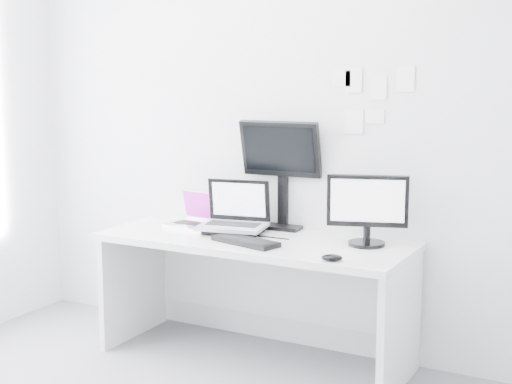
{
  "coord_description": "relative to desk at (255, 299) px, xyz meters",
  "views": [
    {
      "loc": [
        2.02,
        -2.5,
        1.7
      ],
      "look_at": [
        0.02,
        1.23,
        1.0
      ],
      "focal_mm": 53.73,
      "sensor_mm": 36.0,
      "label": 1
    }
  ],
  "objects": [
    {
      "name": "rear_monitor",
      "position": [
        0.02,
        0.31,
        0.7
      ],
      "size": [
        0.5,
        0.2,
        0.67
      ],
      "primitive_type": "cube",
      "rotation": [
        0.0,
        0.0,
        0.05
      ],
      "color": "black",
      "rests_on": "desk"
    },
    {
      "name": "dell_laptop",
      "position": [
        -0.17,
        0.04,
        0.52
      ],
      "size": [
        0.43,
        0.36,
        0.32
      ],
      "primitive_type": "cube",
      "rotation": [
        0.0,
        0.0,
        0.19
      ],
      "color": "#A5A7AD",
      "rests_on": "desk"
    },
    {
      "name": "mouse",
      "position": [
        0.59,
        -0.28,
        0.38
      ],
      "size": [
        0.13,
        0.11,
        0.04
      ],
      "primitive_type": "ellipsoid",
      "rotation": [
        0.0,
        0.0,
        0.42
      ],
      "color": "black",
      "rests_on": "desk"
    },
    {
      "name": "wall_note_4",
      "position": [
        0.38,
        0.34,
        1.26
      ],
      "size": [
        0.11,
        0.0,
        0.09
      ],
      "primitive_type": "cube",
      "color": "white",
      "rests_on": "back_wall"
    },
    {
      "name": "samsung_monitor",
      "position": [
        0.63,
        0.13,
        0.57
      ],
      "size": [
        0.48,
        0.33,
        0.4
      ],
      "primitive_type": "cube",
      "rotation": [
        0.0,
        0.0,
        0.33
      ],
      "color": "black",
      "rests_on": "desk"
    },
    {
      "name": "speaker",
      "position": [
        -0.41,
        0.24,
        0.46
      ],
      "size": [
        0.1,
        0.1,
        0.18
      ],
      "primitive_type": "cube",
      "rotation": [
        0.0,
        0.0,
        0.05
      ],
      "color": "black",
      "rests_on": "desk"
    },
    {
      "name": "back_wall",
      "position": [
        0.0,
        0.35,
        0.99
      ],
      "size": [
        3.6,
        0.0,
        3.6
      ],
      "primitive_type": "plane",
      "rotation": [
        1.57,
        0.0,
        0.0
      ],
      "color": "silver",
      "rests_on": "ground"
    },
    {
      "name": "wall_note_3",
      "position": [
        0.58,
        0.34,
        1.05
      ],
      "size": [
        0.11,
        0.0,
        0.08
      ],
      "primitive_type": "cube",
      "color": "white",
      "rests_on": "back_wall"
    },
    {
      "name": "keyboard",
      "position": [
        0.02,
        -0.15,
        0.38
      ],
      "size": [
        0.42,
        0.24,
        0.03
      ],
      "primitive_type": "cube",
      "rotation": [
        0.0,
        0.0,
        -0.25
      ],
      "color": "black",
      "rests_on": "desk"
    },
    {
      "name": "wall_note_2",
      "position": [
        0.75,
        0.34,
        1.26
      ],
      "size": [
        0.1,
        0.0,
        0.14
      ],
      "primitive_type": "cube",
      "color": "white",
      "rests_on": "back_wall"
    },
    {
      "name": "macbook",
      "position": [
        -0.47,
        0.08,
        0.48
      ],
      "size": [
        0.34,
        0.27,
        0.23
      ],
      "primitive_type": "cube",
      "rotation": [
        0.0,
        0.0,
        -0.13
      ],
      "color": "silver",
      "rests_on": "desk"
    },
    {
      "name": "wall_note_0",
      "position": [
        0.45,
        0.34,
        1.26
      ],
      "size": [
        0.1,
        0.0,
        0.14
      ],
      "primitive_type": "cube",
      "color": "white",
      "rests_on": "back_wall"
    },
    {
      "name": "wall_note_5",
      "position": [
        0.46,
        0.34,
        1.02
      ],
      "size": [
        0.11,
        0.0,
        0.14
      ],
      "primitive_type": "cube",
      "color": "white",
      "rests_on": "back_wall"
    },
    {
      "name": "desk",
      "position": [
        0.0,
        0.0,
        0.0
      ],
      "size": [
        1.8,
        0.7,
        0.73
      ],
      "primitive_type": "cube",
      "color": "white",
      "rests_on": "ground"
    },
    {
      "name": "wall_note_1",
      "position": [
        0.6,
        0.34,
        1.22
      ],
      "size": [
        0.09,
        0.0,
        0.13
      ],
      "primitive_type": "cube",
      "color": "white",
      "rests_on": "back_wall"
    }
  ]
}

